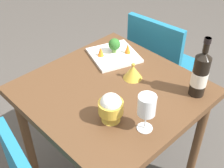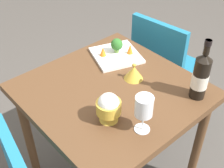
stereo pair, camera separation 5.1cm
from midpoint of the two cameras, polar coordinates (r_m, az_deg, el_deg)
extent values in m
cube|color=brown|center=(1.51, -0.96, -1.50)|extent=(0.81, 0.81, 0.04)
cylinder|color=brown|center=(1.83, 14.96, -10.59)|extent=(0.05, 0.05, 0.70)
cylinder|color=brown|center=(1.85, -16.38, -10.11)|extent=(0.05, 0.05, 0.70)
cylinder|color=brown|center=(2.13, -0.45, -0.72)|extent=(0.05, 0.05, 0.70)
cube|color=teal|center=(2.24, 9.25, 3.67)|extent=(0.44, 0.44, 0.02)
cube|color=teal|center=(1.99, 7.09, 6.39)|extent=(0.09, 0.40, 0.40)
cylinder|color=black|center=(2.55, 7.56, 2.59)|extent=(0.03, 0.03, 0.43)
cylinder|color=black|center=(2.43, 14.22, -0.44)|extent=(0.03, 0.03, 0.43)
cylinder|color=black|center=(2.33, 2.94, -1.17)|extent=(0.03, 0.03, 0.43)
cylinder|color=black|center=(2.19, 10.05, -4.75)|extent=(0.03, 0.03, 0.43)
cylinder|color=black|center=(1.46, 15.24, 1.38)|extent=(0.07, 0.07, 0.21)
cone|color=black|center=(1.40, 16.04, 5.28)|extent=(0.07, 0.07, 0.03)
cylinder|color=black|center=(1.37, 16.40, 7.03)|extent=(0.03, 0.03, 0.07)
cylinder|color=black|center=(1.36, 16.57, 7.85)|extent=(0.03, 0.03, 0.02)
cylinder|color=silver|center=(1.47, 15.17, 1.06)|extent=(0.08, 0.08, 0.07)
cylinder|color=white|center=(1.31, 5.06, -8.27)|extent=(0.07, 0.07, 0.00)
cylinder|color=white|center=(1.28, 5.17, -6.90)|extent=(0.01, 0.01, 0.08)
cylinder|color=white|center=(1.22, 5.40, -4.00)|extent=(0.08, 0.08, 0.09)
cone|color=gold|center=(1.33, -1.32, -6.03)|extent=(0.08, 0.08, 0.04)
cylinder|color=gold|center=(1.29, -1.35, -4.44)|extent=(0.11, 0.11, 0.05)
sphere|color=white|center=(1.28, -1.36, -3.70)|extent=(0.09, 0.09, 0.09)
cone|color=gold|center=(1.55, 3.02, 2.27)|extent=(0.10, 0.10, 0.07)
sphere|color=gold|center=(1.53, 3.08, 3.65)|extent=(0.02, 0.02, 0.02)
cube|color=white|center=(1.73, -0.47, 5.43)|extent=(0.32, 0.32, 0.02)
cylinder|color=#729E4C|center=(1.74, -0.40, 6.41)|extent=(0.03, 0.03, 0.03)
sphere|color=#2D6B28|center=(1.72, -0.40, 7.48)|extent=(0.07, 0.07, 0.07)
cone|color=orange|center=(1.70, -3.00, 6.08)|extent=(0.04, 0.04, 0.05)
cone|color=orange|center=(1.73, 2.13, 6.71)|extent=(0.03, 0.03, 0.06)
camera|label=1|loc=(0.03, -90.98, -0.77)|focal=48.52mm
camera|label=2|loc=(0.03, 89.02, 0.77)|focal=48.52mm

